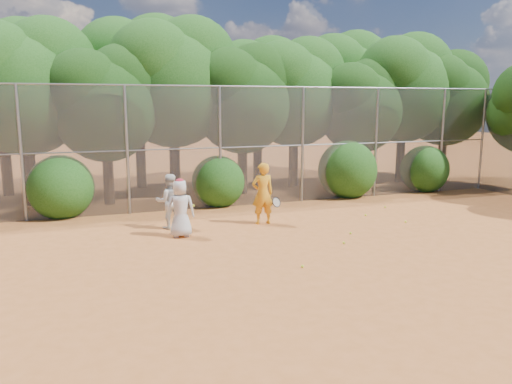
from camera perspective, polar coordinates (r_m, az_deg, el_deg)
name	(u,v)px	position (r m, az deg, el deg)	size (l,w,h in m)	color
ground	(333,254)	(11.84, 8.75, -6.97)	(80.00, 80.00, 0.00)	#AC5B27
fence_back	(245,145)	(16.85, -1.23, 5.35)	(20.05, 0.09, 4.03)	gray
tree_1	(25,81)	(18.52, -24.88, 11.41)	(4.64, 4.03, 6.35)	black
tree_2	(106,99)	(17.78, -16.79, 10.12)	(3.99, 3.47, 5.47)	black
tree_3	(174,77)	(19.11, -9.38, 12.83)	(4.89, 4.26, 6.70)	black
tree_4	(243,95)	(19.13, -1.48, 11.04)	(4.19, 3.64, 5.73)	black
tree_5	(295,88)	(20.79, 4.50, 11.74)	(4.51, 3.92, 6.17)	black
tree_6	(361,103)	(21.06, 11.91, 9.96)	(3.86, 3.36, 5.29)	black
tree_7	(405,84)	(22.98, 16.63, 11.78)	(4.77, 4.14, 6.53)	black
tree_8	(446,95)	(23.97, 20.91, 10.35)	(4.25, 3.70, 5.82)	black
tree_9	(1,79)	(20.92, -27.16, 11.46)	(4.83, 4.20, 6.62)	black
tree_10	(139,73)	(21.14, -13.25, 13.06)	(5.15, 4.48, 7.06)	black
tree_11	(259,86)	(21.90, 0.30, 11.99)	(4.64, 4.03, 6.35)	black
tree_12	(344,80)	(24.37, 10.04, 12.48)	(5.02, 4.37, 6.88)	black
bush_0	(61,184)	(16.41, -21.43, 0.81)	(2.00, 2.00, 2.00)	#194711
bush_1	(218,179)	(17.01, -4.35, 1.46)	(1.80, 1.80, 1.80)	#194711
bush_2	(347,167)	(18.93, 10.40, 2.82)	(2.20, 2.20, 2.20)	#194711
bush_3	(425,167)	(20.92, 18.72, 2.72)	(1.90, 1.90, 1.90)	#194711
player_yellow	(263,194)	(14.34, 0.77, -0.17)	(0.84, 0.54, 1.79)	orange
player_teen	(180,208)	(13.12, -8.63, -1.82)	(0.78, 0.54, 1.54)	silver
player_white	(170,201)	(14.05, -9.85, -1.06)	(0.86, 0.75, 1.53)	silver
ball_0	(351,233)	(13.60, 10.75, -4.64)	(0.07, 0.07, 0.07)	#CFDF28
ball_1	(366,215)	(15.84, 12.42, -2.59)	(0.07, 0.07, 0.07)	#CFDF28
ball_2	(344,243)	(12.65, 10.00, -5.73)	(0.07, 0.07, 0.07)	#CFDF28
ball_3	(405,222)	(15.26, 16.71, -3.27)	(0.07, 0.07, 0.07)	#CFDF28
ball_4	(303,266)	(10.77, 5.34, -8.46)	(0.07, 0.07, 0.07)	#CFDF28
ball_5	(385,207)	(17.20, 14.55, -1.67)	(0.07, 0.07, 0.07)	#CFDF28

